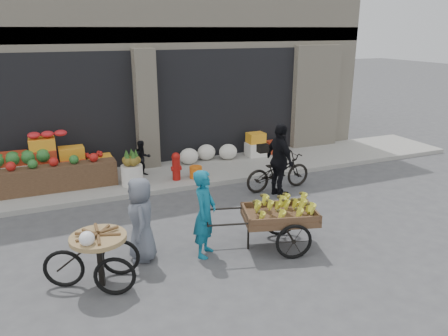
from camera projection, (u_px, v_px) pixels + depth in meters
name	position (u px, v px, depth m)	size (l,w,h in m)	color
ground	(217.00, 248.00, 7.83)	(80.00, 80.00, 0.00)	#424244
sidewalk	(158.00, 177.00, 11.40)	(18.00, 2.20, 0.12)	gray
building	(120.00, 41.00, 13.83)	(14.00, 6.45, 7.00)	beige
fruit_display	(53.00, 163.00, 10.52)	(3.10, 1.12, 1.24)	#AB3117
pineapple_bin	(132.00, 175.00, 10.58)	(0.52, 0.52, 0.50)	silver
fire_hydrant	(176.00, 165.00, 10.91)	(0.22, 0.22, 0.71)	#A5140F
orange_bucket	(196.00, 172.00, 11.13)	(0.32, 0.32, 0.30)	orange
right_bay_goods	(239.00, 148.00, 12.80)	(3.35, 0.60, 0.70)	silver
seated_person	(142.00, 158.00, 11.19)	(0.45, 0.35, 0.93)	black
banana_cart	(277.00, 214.00, 7.69)	(2.30, 1.38, 0.90)	brown
vendor_woman	(205.00, 214.00, 7.40)	(0.56, 0.37, 1.54)	#10617E
tricycle_cart	(99.00, 252.00, 6.55)	(1.45, 1.06, 0.95)	#9E7F51
vendor_grey	(141.00, 219.00, 7.28)	(0.71, 0.46, 1.46)	slate
bicycle	(278.00, 172.00, 10.58)	(0.60, 1.72, 0.90)	black
cyclist	(280.00, 161.00, 10.03)	(1.02, 0.42, 1.73)	black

